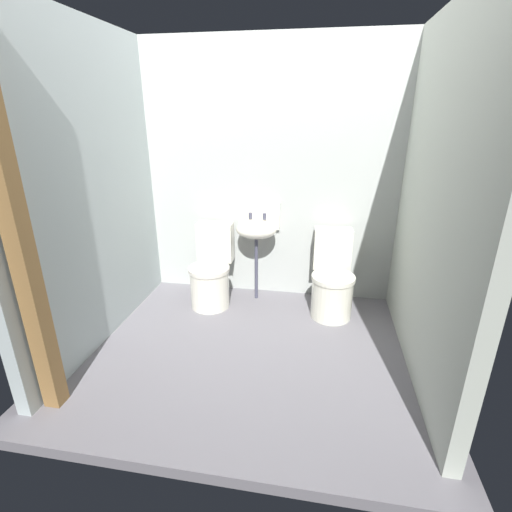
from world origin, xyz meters
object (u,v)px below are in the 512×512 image
toilet_right (332,282)px  sink (257,228)px  wooden_door_post (15,225)px  toilet_left (212,273)px

toilet_right → sink: sink is taller
wooden_door_post → toilet_left: size_ratio=3.19×
sink → toilet_left: bearing=-156.3°
wooden_door_post → sink: size_ratio=2.52×
toilet_right → sink: bearing=-17.1°
toilet_right → toilet_left: bearing=-3.2°
wooden_door_post → toilet_left: wooden_door_post is taller
toilet_left → sink: bearing=-158.6°
wooden_door_post → toilet_left: (0.64, 1.57, -0.92)m
toilet_right → sink: size_ratio=0.79×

